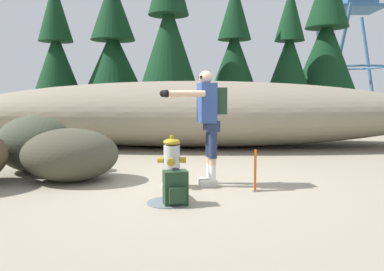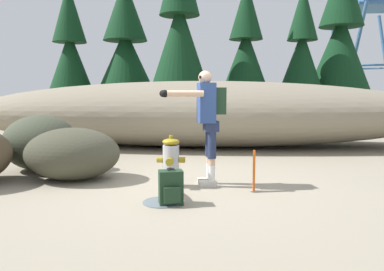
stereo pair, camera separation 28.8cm
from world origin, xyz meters
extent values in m
cube|color=gray|center=(0.00, 0.00, -0.02)|extent=(56.00, 56.00, 0.04)
ellipsoid|color=gray|center=(0.00, 4.31, 0.87)|extent=(12.89, 3.20, 1.74)
cylinder|color=#B2B2B7|center=(-0.25, -0.18, 0.02)|extent=(0.34, 0.34, 0.04)
cylinder|color=#B2B2B7|center=(-0.25, -0.18, 0.34)|extent=(0.25, 0.25, 0.60)
ellipsoid|color=#9E8419|center=(-0.25, -0.18, 0.69)|extent=(0.26, 0.26, 0.10)
cylinder|color=#9E8419|center=(-0.25, -0.18, 0.76)|extent=(0.06, 0.06, 0.05)
cylinder|color=#9E8419|center=(-0.42, -0.18, 0.41)|extent=(0.09, 0.09, 0.09)
cylinder|color=#9E8419|center=(-0.08, -0.18, 0.41)|extent=(0.09, 0.09, 0.09)
cylinder|color=#9E8419|center=(-0.25, -0.35, 0.41)|extent=(0.11, 0.09, 0.11)
ellipsoid|color=silver|center=(-0.25, -0.70, 0.25)|extent=(0.10, 0.74, 0.42)
cylinder|color=slate|center=(-0.25, -1.05, 0.01)|extent=(0.53, 0.53, 0.01)
cube|color=beige|center=(0.31, -0.16, 0.04)|extent=(0.27, 0.15, 0.09)
cylinder|color=white|center=(0.37, -0.15, 0.21)|extent=(0.10, 0.10, 0.24)
cylinder|color=#DBAD89|center=(0.37, -0.15, 0.38)|extent=(0.10, 0.10, 0.10)
cylinder|color=#232D4C|center=(0.37, -0.15, 0.65)|extent=(0.13, 0.13, 0.43)
cube|color=beige|center=(0.27, 0.03, 0.04)|extent=(0.27, 0.15, 0.09)
cylinder|color=white|center=(0.33, 0.04, 0.21)|extent=(0.10, 0.10, 0.24)
cylinder|color=#DBAD89|center=(0.33, 0.04, 0.38)|extent=(0.10, 0.10, 0.10)
cylinder|color=#232D4C|center=(0.33, 0.04, 0.65)|extent=(0.13, 0.13, 0.43)
cube|color=#232D4C|center=(0.35, -0.05, 0.92)|extent=(0.26, 0.35, 0.16)
cube|color=#2D4784|center=(0.28, -0.07, 1.27)|extent=(0.31, 0.40, 0.60)
cube|color=#1E3823|center=(0.47, -0.03, 1.30)|extent=(0.21, 0.31, 0.40)
sphere|color=#DBAD89|center=(0.26, -0.07, 1.65)|extent=(0.20, 0.20, 0.20)
cube|color=black|center=(0.17, -0.09, 1.65)|extent=(0.05, 0.15, 0.04)
cylinder|color=#DBAD89|center=(-0.04, -0.36, 1.41)|extent=(0.59, 0.20, 0.09)
sphere|color=black|center=(-0.31, -0.41, 1.41)|extent=(0.11, 0.11, 0.11)
cylinder|color=#DBAD89|center=(-0.13, 0.07, 1.41)|extent=(0.59, 0.20, 0.09)
sphere|color=black|center=(-0.39, 0.02, 1.41)|extent=(0.11, 0.11, 0.11)
cube|color=#1E3823|center=(-0.14, -1.12, 0.22)|extent=(0.34, 0.27, 0.44)
cube|color=#1E3823|center=(-0.11, -1.24, 0.15)|extent=(0.22, 0.11, 0.20)
torus|color=black|center=(-0.14, -1.12, 0.46)|extent=(0.10, 0.10, 0.02)
cube|color=black|center=(-0.09, -0.99, 0.22)|extent=(0.06, 0.04, 0.37)
cube|color=black|center=(-0.25, -1.03, 0.22)|extent=(0.06, 0.04, 0.37)
ellipsoid|color=#404635|center=(-2.82, 0.95, 0.51)|extent=(1.45, 1.49, 1.02)
ellipsoid|color=#424131|center=(-1.92, 0.17, 0.43)|extent=(1.67, 1.37, 0.86)
ellipsoid|color=#42442B|center=(-1.98, 1.00, 0.26)|extent=(0.80, 0.73, 0.53)
cylinder|color=#47331E|center=(-5.63, 9.70, 0.52)|extent=(0.25, 0.25, 1.05)
cone|color=#0F3319|center=(-5.63, 9.70, 2.52)|extent=(2.11, 2.11, 2.94)
cone|color=#0F3319|center=(-5.63, 9.70, 4.72)|extent=(1.37, 1.37, 2.45)
cylinder|color=#47331E|center=(-3.34, 9.80, 0.52)|extent=(0.33, 0.33, 1.03)
cone|color=#0F3319|center=(-3.34, 9.80, 2.54)|extent=(2.77, 2.77, 3.02)
cone|color=#0F3319|center=(-3.34, 9.80, 4.81)|extent=(1.80, 1.80, 2.52)
cylinder|color=#47331E|center=(-0.95, 8.20, 0.69)|extent=(0.27, 0.27, 1.39)
cone|color=#0F3319|center=(-0.95, 8.20, 3.08)|extent=(2.26, 2.26, 3.39)
cylinder|color=#47331E|center=(1.51, 9.15, 0.62)|extent=(0.24, 0.24, 1.24)
cone|color=#0F3319|center=(1.51, 9.15, 2.58)|extent=(1.99, 1.99, 2.68)
cone|color=#0F3319|center=(1.51, 9.15, 4.58)|extent=(1.29, 1.29, 2.23)
cylinder|color=#47331E|center=(3.69, 9.40, 0.65)|extent=(0.22, 0.22, 1.31)
cone|color=#0F3319|center=(3.69, 9.40, 2.59)|extent=(1.80, 1.80, 2.57)
cone|color=#0F3319|center=(3.69, 9.40, 4.52)|extent=(1.17, 1.17, 2.14)
cylinder|color=#47331E|center=(5.42, 10.30, 0.60)|extent=(0.32, 0.32, 1.20)
cone|color=#0F3319|center=(5.42, 10.30, 2.94)|extent=(2.70, 2.70, 3.48)
cylinder|color=#386089|center=(8.98, 14.28, 2.67)|extent=(0.94, 0.94, 5.37)
cylinder|color=#386089|center=(6.43, 14.28, 2.67)|extent=(0.94, 0.94, 5.37)
cylinder|color=#386089|center=(6.43, 11.74, 2.67)|extent=(0.94, 0.94, 5.37)
torus|color=#386089|center=(7.70, 13.01, 2.67)|extent=(2.75, 2.75, 0.10)
cube|color=#386089|center=(7.70, 13.01, 5.40)|extent=(2.04, 2.04, 0.12)
cylinder|color=#E55914|center=(0.98, -0.36, 0.30)|extent=(0.04, 0.04, 0.60)
camera|label=1|loc=(0.16, -5.83, 1.41)|focal=35.52mm
camera|label=2|loc=(0.45, -5.82, 1.41)|focal=35.52mm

